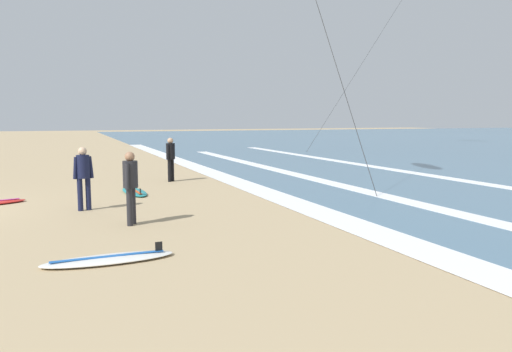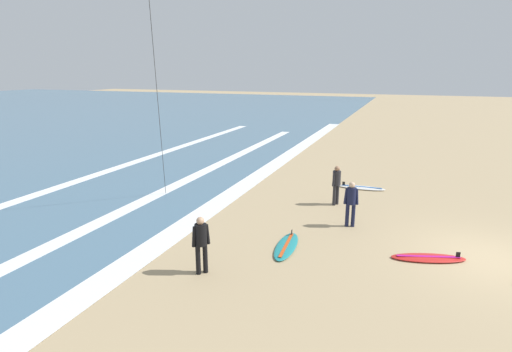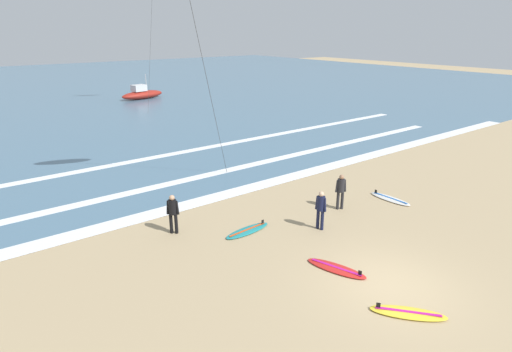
% 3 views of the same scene
% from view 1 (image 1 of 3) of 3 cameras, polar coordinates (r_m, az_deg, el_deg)
% --- Properties ---
extents(wave_foam_shoreline, '(56.43, 0.98, 0.01)m').
position_cam_1_polar(wave_foam_shoreline, '(15.75, 0.20, -1.60)').
color(wave_foam_shoreline, white).
rests_on(wave_foam_shoreline, ocean_surface).
extents(wave_foam_mid_break, '(39.43, 0.68, 0.01)m').
position_cam_1_polar(wave_foam_mid_break, '(15.54, 13.24, -1.90)').
color(wave_foam_mid_break, white).
rests_on(wave_foam_mid_break, ocean_surface).
extents(wave_foam_outer_break, '(44.68, 0.67, 0.01)m').
position_cam_1_polar(wave_foam_outer_break, '(19.15, 24.31, -0.71)').
color(wave_foam_outer_break, white).
rests_on(wave_foam_outer_break, ocean_surface).
extents(surfer_foreground_main, '(0.44, 0.41, 1.60)m').
position_cam_1_polar(surfer_foreground_main, '(18.07, -9.95, 2.39)').
color(surfer_foreground_main, black).
rests_on(surfer_foreground_main, ground).
extents(surfer_right_near, '(0.49, 0.32, 1.60)m').
position_cam_1_polar(surfer_right_near, '(10.88, -14.46, -0.61)').
color(surfer_right_near, '#232328').
rests_on(surfer_right_near, ground).
extents(surfer_left_far, '(0.32, 0.52, 1.60)m').
position_cam_1_polar(surfer_left_far, '(12.94, -19.53, 0.37)').
color(surfer_left_far, '#141938').
rests_on(surfer_left_far, ground).
extents(surfboard_right_spare, '(0.64, 2.11, 0.25)m').
position_cam_1_polar(surfboard_right_spare, '(8.37, -16.83, -9.28)').
color(surfboard_right_spare, silver).
rests_on(surfboard_right_spare, ground).
extents(surfboard_foreground_flat, '(2.14, 0.77, 0.25)m').
position_cam_1_polar(surfboard_foreground_flat, '(15.59, -14.03, -1.78)').
color(surfboard_foreground_flat, teal).
rests_on(surfboard_foreground_flat, ground).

